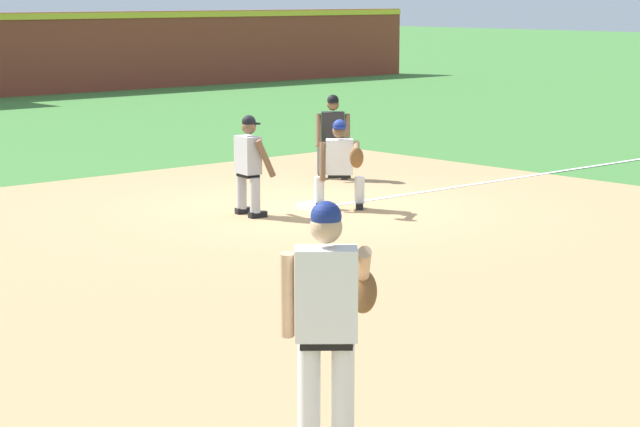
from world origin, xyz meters
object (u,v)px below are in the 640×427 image
at_px(first_base_bag, 314,206).
at_px(umpire, 333,133).
at_px(baseball, 310,315).
at_px(baserunner, 249,162).
at_px(pitcher, 328,323).
at_px(first_baseman, 341,161).

bearing_deg(first_base_bag, umpire, 42.24).
height_order(first_base_bag, baseball, first_base_bag).
bearing_deg(baseball, first_base_bag, 47.98).
bearing_deg(baserunner, umpire, 29.46).
relative_size(pitcher, baserunner, 1.27).
relative_size(first_baseman, baserunner, 0.92).
relative_size(baseball, umpire, 0.05).
xyz_separation_m(baseball, baserunner, (3.18, 4.91, 0.76)).
distance_m(baserunner, umpire, 3.90).
distance_m(first_baseman, baserunner, 1.43).
distance_m(pitcher, umpire, 13.60).
height_order(baseball, umpire, umpire).
xyz_separation_m(first_base_bag, baseball, (-4.26, -4.73, -0.01)).
xyz_separation_m(first_base_bag, pitcher, (-6.90, -7.89, 1.01)).
height_order(first_base_bag, pitcher, pitcher).
bearing_deg(pitcher, baseball, 50.09).
bearing_deg(first_baseman, baseball, -135.62).
xyz_separation_m(first_baseman, baserunner, (-1.35, 0.48, 0.06)).
bearing_deg(pitcher, first_base_bag, 48.81).
bearing_deg(umpire, pitcher, -132.70).
bearing_deg(pitcher, baserunner, 54.20).
distance_m(first_base_bag, baserunner, 1.33).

